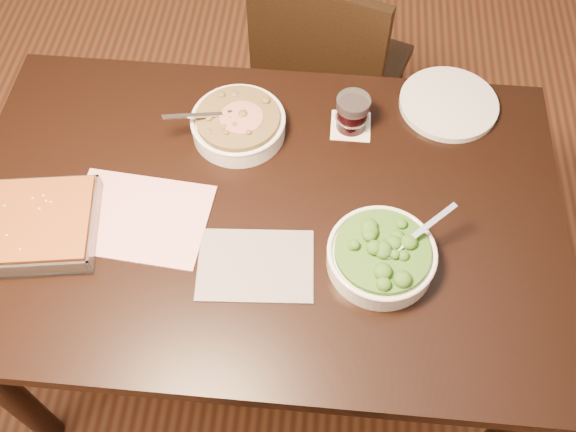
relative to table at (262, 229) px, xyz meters
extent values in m
plane|color=#432013|center=(0.00, 0.00, -0.65)|extent=(4.00, 4.00, 0.00)
cube|color=black|center=(0.00, 0.00, 0.08)|extent=(1.40, 0.90, 0.04)
cube|color=black|center=(0.00, 0.00, 0.01)|extent=(1.26, 0.76, 0.08)
cylinder|color=black|center=(-0.62, -0.37, -0.30)|extent=(0.07, 0.07, 0.71)
cylinder|color=black|center=(-0.62, 0.37, -0.30)|extent=(0.07, 0.07, 0.71)
cylinder|color=black|center=(0.62, 0.37, -0.30)|extent=(0.07, 0.07, 0.71)
cube|color=#B3334F|center=(-0.27, -0.05, 0.10)|extent=(0.33, 0.26, 0.01)
cube|color=#26242C|center=(0.01, -0.15, 0.10)|extent=(0.26, 0.20, 0.00)
cube|color=white|center=(0.20, 0.27, 0.10)|extent=(0.10, 0.10, 0.00)
cylinder|color=white|center=(-0.08, 0.22, 0.12)|extent=(0.23, 0.23, 0.04)
torus|color=white|center=(-0.08, 0.22, 0.14)|extent=(0.24, 0.24, 0.01)
cylinder|color=#34210E|center=(-0.08, 0.22, 0.15)|extent=(0.21, 0.21, 0.02)
cube|color=silver|center=(-0.14, 0.19, 0.16)|extent=(0.14, 0.07, 0.05)
cylinder|color=maroon|center=(-0.07, 0.22, 0.16)|extent=(0.11, 0.11, 0.00)
cylinder|color=white|center=(0.28, -0.12, 0.12)|extent=(0.23, 0.23, 0.05)
torus|color=white|center=(0.28, -0.12, 0.14)|extent=(0.24, 0.24, 0.01)
cylinder|color=#1D4710|center=(0.28, -0.12, 0.15)|extent=(0.21, 0.21, 0.02)
cube|color=silver|center=(0.33, -0.07, 0.16)|extent=(0.13, 0.11, 0.05)
cube|color=silver|center=(-0.52, -0.11, 0.10)|extent=(0.35, 0.28, 0.01)
cube|color=#521F0B|center=(-0.52, -0.11, 0.13)|extent=(0.33, 0.26, 0.05)
cube|color=silver|center=(-0.53, 0.00, 0.12)|extent=(0.32, 0.05, 0.04)
cube|color=silver|center=(-0.50, -0.23, 0.12)|extent=(0.32, 0.05, 0.04)
cube|color=silver|center=(-0.36, -0.09, 0.12)|extent=(0.04, 0.23, 0.04)
cylinder|color=black|center=(0.20, 0.27, 0.13)|extent=(0.08, 0.08, 0.07)
cylinder|color=silver|center=(0.20, 0.27, 0.18)|extent=(0.08, 0.08, 0.03)
cylinder|color=silver|center=(0.45, 0.36, 0.10)|extent=(0.25, 0.25, 0.02)
cube|color=black|center=(0.15, 0.79, -0.22)|extent=(0.54, 0.54, 0.04)
cylinder|color=black|center=(0.38, 0.90, -0.45)|extent=(0.04, 0.04, 0.41)
cylinder|color=black|center=(0.26, 0.56, -0.45)|extent=(0.04, 0.04, 0.41)
cylinder|color=black|center=(0.04, 1.02, -0.45)|extent=(0.04, 0.04, 0.41)
cylinder|color=black|center=(-0.08, 0.68, -0.45)|extent=(0.04, 0.04, 0.41)
cube|color=black|center=(0.09, 0.61, 0.02)|extent=(0.41, 0.17, 0.45)
camera|label=1|loc=(0.14, -0.82, 1.33)|focal=40.00mm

